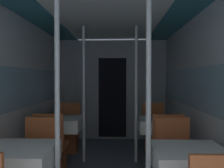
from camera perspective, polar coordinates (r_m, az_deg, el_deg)
wall_left at (r=3.74m, az=-20.54°, el=-2.65°), size 0.05×6.59×2.28m
wall_right at (r=3.63m, az=19.23°, el=-2.76°), size 0.05×6.59×2.28m
ceiling_panel at (r=3.58m, az=-0.97°, el=16.13°), size 2.51×6.59×0.07m
bulkhead_far at (r=5.80m, az=0.11°, el=-1.35°), size 2.46×0.09×2.28m
dining_table_left_0 at (r=2.71m, az=-20.69°, el=-15.91°), size 0.69×0.69×0.74m
support_pole_left_0 at (r=2.48m, az=-12.39°, el=-5.03°), size 0.05×0.05×2.28m
dining_table_left_1 at (r=4.36m, az=-11.62°, el=-9.20°), size 0.69×0.69×0.74m
chair_left_near_1 at (r=3.88m, az=-13.67°, el=-15.58°), size 0.43×0.43×0.92m
chair_left_far_1 at (r=4.99m, az=-10.00°, el=-11.71°), size 0.43×0.43×0.92m
support_pole_left_1 at (r=4.22m, az=-6.48°, el=-2.33°), size 0.05×0.05×2.28m
dining_table_right_0 at (r=2.61m, az=17.22°, el=-16.57°), size 0.69×0.69×0.74m
support_pole_right_0 at (r=2.42m, az=8.33°, el=-5.16°), size 0.05×0.05×2.28m
dining_table_right_1 at (r=4.30m, az=10.77°, el=-9.35°), size 0.69×0.69×0.74m
chair_right_near_1 at (r=3.81m, az=12.20°, el=-15.89°), size 0.43×0.43×0.92m
chair_right_far_1 at (r=4.94m, az=9.65°, el=-11.85°), size 0.43×0.43×0.92m
support_pole_right_1 at (r=4.19m, az=5.52°, el=-2.36°), size 0.05×0.05×2.28m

